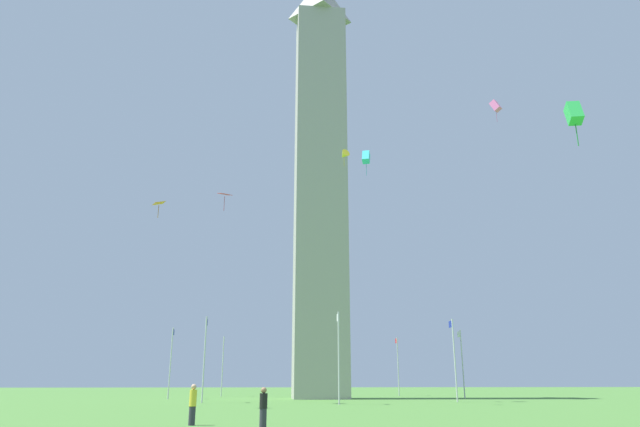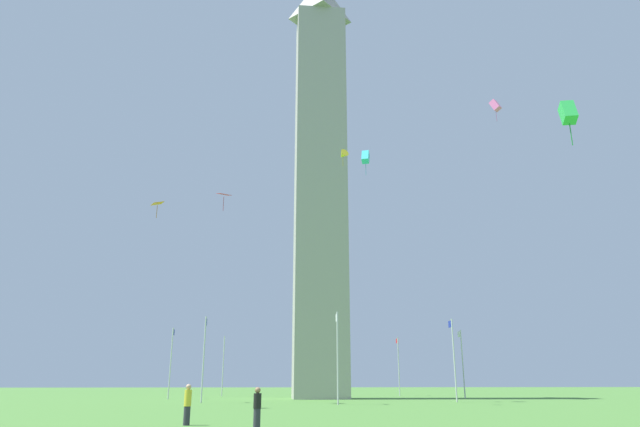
% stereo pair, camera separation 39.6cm
% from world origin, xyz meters
% --- Properties ---
extents(ground_plane, '(260.00, 260.00, 0.00)m').
position_xyz_m(ground_plane, '(0.00, 0.00, 0.00)').
color(ground_plane, '#477A33').
extents(obelisk_monument, '(6.22, 6.22, 56.52)m').
position_xyz_m(obelisk_monument, '(0.00, 0.00, 28.26)').
color(obelisk_monument, '#A8A399').
rests_on(obelisk_monument, ground).
extents(flagpole_n, '(1.12, 0.14, 7.75)m').
position_xyz_m(flagpole_n, '(16.89, 0.00, 4.26)').
color(flagpole_n, silver).
rests_on(flagpole_n, ground).
extents(flagpole_ne, '(1.12, 0.14, 7.75)m').
position_xyz_m(flagpole_ne, '(11.96, 11.90, 4.26)').
color(flagpole_ne, silver).
rests_on(flagpole_ne, ground).
extents(flagpole_e, '(1.12, 0.14, 7.75)m').
position_xyz_m(flagpole_e, '(0.06, 16.83, 4.26)').
color(flagpole_e, silver).
rests_on(flagpole_e, ground).
extents(flagpole_se, '(1.12, 0.14, 7.75)m').
position_xyz_m(flagpole_se, '(-11.84, 11.90, 4.26)').
color(flagpole_se, silver).
rests_on(flagpole_se, ground).
extents(flagpole_s, '(1.12, 0.14, 7.75)m').
position_xyz_m(flagpole_s, '(-16.77, 0.00, 4.26)').
color(flagpole_s, silver).
rests_on(flagpole_s, ground).
extents(flagpole_sw, '(1.12, 0.14, 7.75)m').
position_xyz_m(flagpole_sw, '(-11.84, -11.90, 4.26)').
color(flagpole_sw, silver).
rests_on(flagpole_sw, ground).
extents(flagpole_w, '(1.12, 0.14, 7.75)m').
position_xyz_m(flagpole_w, '(0.06, -16.83, 4.26)').
color(flagpole_w, silver).
rests_on(flagpole_w, ground).
extents(flagpole_nw, '(1.12, 0.14, 7.75)m').
position_xyz_m(flagpole_nw, '(11.96, -11.90, 4.26)').
color(flagpole_nw, silver).
rests_on(flagpole_nw, ground).
extents(person_yellow_shirt, '(0.32, 0.32, 1.75)m').
position_xyz_m(person_yellow_shirt, '(-39.19, 9.48, 0.87)').
color(person_yellow_shirt, '#2D2D38').
rests_on(person_yellow_shirt, ground).
extents(person_black_shirt, '(0.32, 0.32, 1.64)m').
position_xyz_m(person_black_shirt, '(-41.63, 6.34, 0.81)').
color(person_black_shirt, '#2D2D38').
rests_on(person_black_shirt, ground).
extents(kite_cyan_box, '(1.44, 1.12, 2.87)m').
position_xyz_m(kite_cyan_box, '(-10.99, -3.92, 24.97)').
color(kite_cyan_box, '#33C6D1').
extents(kite_orange_diamond, '(1.17, 1.15, 1.37)m').
position_xyz_m(kite_orange_diamond, '(-22.45, 15.10, 15.46)').
color(kite_orange_diamond, orange).
extents(kite_pink_box, '(1.35, 1.29, 2.65)m').
position_xyz_m(kite_pink_box, '(-12.29, -18.39, 31.12)').
color(kite_pink_box, pink).
extents(kite_yellow_delta, '(1.24, 1.16, 1.65)m').
position_xyz_m(kite_yellow_delta, '(-17.78, -0.55, 22.25)').
color(kite_yellow_delta, yellow).
extents(kite_red_diamond, '(1.59, 1.61, 1.87)m').
position_xyz_m(kite_red_diamond, '(-13.72, 10.67, 19.31)').
color(kite_red_diamond, red).
extents(kite_green_box, '(0.93, 0.69, 2.00)m').
position_xyz_m(kite_green_box, '(-46.01, -6.18, 12.53)').
color(kite_green_box, green).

